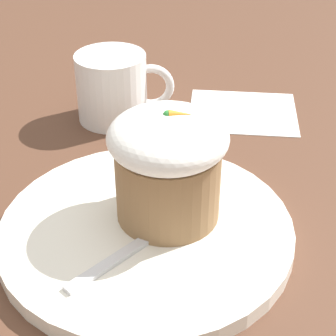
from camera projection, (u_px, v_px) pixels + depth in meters
ground_plane at (146, 237)px, 0.51m from camera, size 4.00×4.00×0.00m
dessert_plate at (146, 230)px, 0.51m from camera, size 0.26×0.26×0.02m
carrot_cake at (168, 163)px, 0.48m from camera, size 0.10×0.10×0.11m
spoon at (151, 235)px, 0.48m from camera, size 0.11×0.10×0.01m
coffee_cup at (114, 87)px, 0.68m from camera, size 0.12×0.08×0.08m
paper_napkin at (243, 112)px, 0.71m from camera, size 0.15×0.13×0.00m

